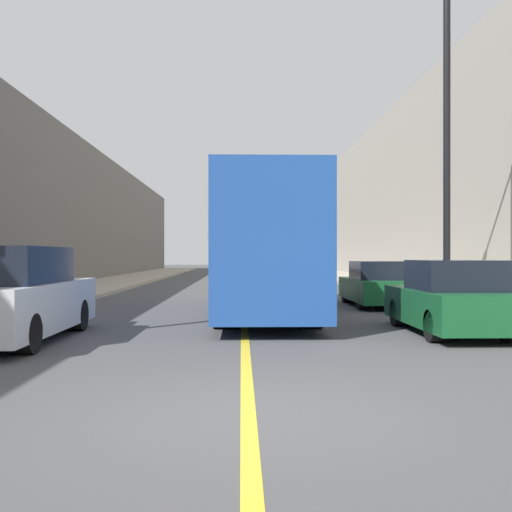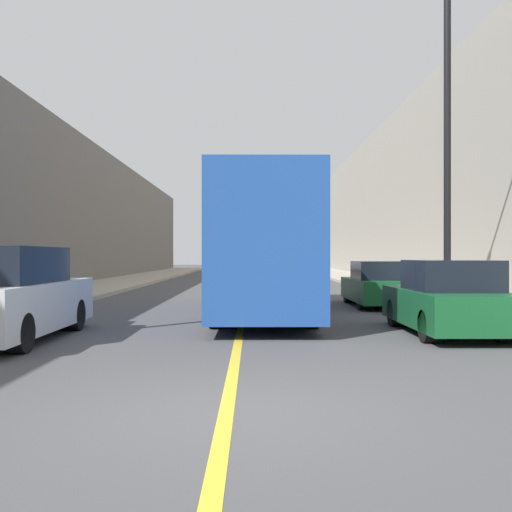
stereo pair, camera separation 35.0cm
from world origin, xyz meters
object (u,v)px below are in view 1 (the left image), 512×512
at_px(parked_suv_left, 13,297).
at_px(car_right_near, 452,301).
at_px(bus, 263,247).
at_px(street_lamp_right, 439,124).
at_px(car_right_mid, 378,286).

distance_m(parked_suv_left, car_right_near, 8.81).
height_order(bus, car_right_near, bus).
bearing_deg(parked_suv_left, street_lamp_right, 28.41).
relative_size(parked_suv_left, car_right_mid, 1.12).
relative_size(bus, parked_suv_left, 2.19).
bearing_deg(parked_suv_left, car_right_mid, 41.56).
relative_size(bus, car_right_mid, 2.46).
distance_m(car_right_near, car_right_mid, 6.81).
bearing_deg(car_right_mid, bus, -147.40).
bearing_deg(street_lamp_right, parked_suv_left, -151.59).
height_order(car_right_near, car_right_mid, car_right_near).
bearing_deg(street_lamp_right, bus, -179.21).
distance_m(bus, parked_suv_left, 7.34).
relative_size(bus, car_right_near, 2.59).
bearing_deg(parked_suv_left, bus, 47.14).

